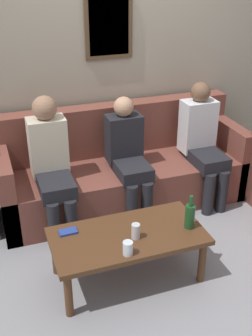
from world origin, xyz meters
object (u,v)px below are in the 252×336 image
drinking_glass (128,248)px  person_left (51,161)px  person_right (203,140)px  wine_bottle (190,216)px  person_middle (128,153)px  couch_main (123,171)px  coffee_table (128,240)px

drinking_glass → person_left: person_left is taller
drinking_glass → person_right: person_right is taller
wine_bottle → person_middle: bearing=97.4°
person_left → wine_bottle: bearing=-49.0°
couch_main → coffee_table: 1.21m
couch_main → person_middle: bearing=-93.1°
person_left → person_right: person_left is taller
coffee_table → wine_bottle: (0.49, -0.07, 0.16)m
coffee_table → wine_bottle: 0.52m
drinking_glass → person_right: size_ratio=0.09×
couch_main → person_left: person_left is taller
person_left → person_middle: (0.75, 0.03, -0.05)m
couch_main → wine_bottle: couch_main is taller
person_left → person_right: bearing=0.1°
couch_main → person_left: 0.86m
drinking_glass → person_left: 1.22m
couch_main → person_right: person_right is taller
person_left → person_right: 1.54m
wine_bottle → person_right: size_ratio=0.23×
person_middle → person_right: bearing=-1.9°
couch_main → person_left: size_ratio=2.01×
wine_bottle → person_middle: person_middle is taller
person_left → person_right: size_ratio=1.02×
person_right → person_middle: bearing=178.1°
couch_main → drinking_glass: bearing=-107.7°
couch_main → drinking_glass: couch_main is taller
person_left → drinking_glass: bearing=-75.0°
coffee_table → person_left: bearing=112.8°
couch_main → wine_bottle: bearing=-84.1°
coffee_table → person_middle: (0.35, 0.97, 0.26)m
drinking_glass → couch_main: bearing=72.3°
wine_bottle → person_left: bearing=131.0°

